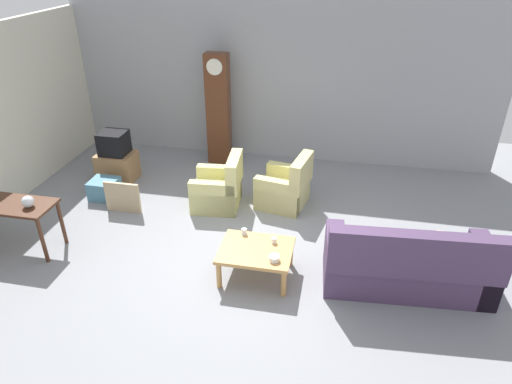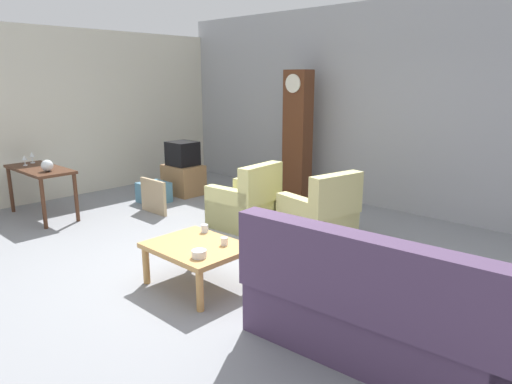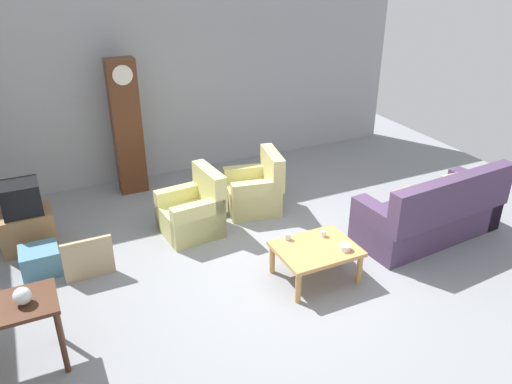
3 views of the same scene
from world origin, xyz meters
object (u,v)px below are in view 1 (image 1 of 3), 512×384
storage_box_blue (105,189)px  armchair_olive_near (219,190)px  console_table_dark (10,210)px  tv_crt (114,143)px  armchair_olive_far (285,189)px  grandfather_clock (218,110)px  bowl_white_stacked (274,258)px  tv_stand_cabinet (118,166)px  cup_blue_rimmed (244,232)px  framed_picture_leaning (123,197)px  glass_dome_cloche (28,202)px  cup_white_porcelain (274,240)px  couch_floral (408,266)px  coffee_table_wood (256,253)px

storage_box_blue → armchair_olive_near: bearing=3.5°
console_table_dark → tv_crt: 2.37m
armchair_olive_far → grandfather_clock: (-1.55, 1.48, 0.79)m
storage_box_blue → bowl_white_stacked: (3.31, -1.77, 0.31)m
tv_stand_cabinet → cup_blue_rimmed: size_ratio=7.90×
console_table_dark → framed_picture_leaning: (1.06, 1.25, -0.38)m
glass_dome_cloche → cup_blue_rimmed: size_ratio=1.95×
cup_white_porcelain → cup_blue_rimmed: cup_blue_rimmed is taller
armchair_olive_near → couch_floral: bearing=-27.9°
armchair_olive_near → framed_picture_leaning: 1.60m
tv_crt → cup_blue_rimmed: size_ratio=5.58×
coffee_table_wood → cup_white_porcelain: 0.30m
armchair_olive_near → glass_dome_cloche: 2.89m
storage_box_blue → bowl_white_stacked: bowl_white_stacked is taller
tv_crt → bowl_white_stacked: tv_crt is taller
couch_floral → tv_stand_cabinet: couch_floral is taller
coffee_table_wood → grandfather_clock: 3.79m
armchair_olive_near → tv_crt: 2.26m
coffee_table_wood → framed_picture_leaning: (-2.49, 1.20, -0.11)m
couch_floral → grandfather_clock: size_ratio=0.99×
cup_white_porcelain → coffee_table_wood: bearing=-139.3°
armchair_olive_far → coffee_table_wood: 1.95m
couch_floral → tv_crt: (-5.07, 2.13, 0.39)m
armchair_olive_far → storage_box_blue: (-3.14, -0.38, -0.14)m
bowl_white_stacked → tv_stand_cabinet: bearing=143.9°
framed_picture_leaning → cup_white_porcelain: size_ratio=7.58×
framed_picture_leaning → storage_box_blue: size_ratio=1.30×
console_table_dark → framed_picture_leaning: 1.68m
bowl_white_stacked → coffee_table_wood: bearing=144.3°
armchair_olive_far → tv_stand_cabinet: 3.24m
console_table_dark → tv_crt: (0.44, 2.33, 0.10)m
armchair_olive_far → glass_dome_cloche: 3.92m
storage_box_blue → cup_white_porcelain: cup_white_porcelain is taller
storage_box_blue → couch_floral: bearing=-16.0°
grandfather_clock → glass_dome_cloche: 3.93m
cup_white_porcelain → bowl_white_stacked: 0.38m
armchair_olive_near → cup_blue_rimmed: 1.59m
console_table_dark → glass_dome_cloche: size_ratio=7.73×
armchair_olive_near → grandfather_clock: (-0.46, 1.73, 0.79)m
console_table_dark → bowl_white_stacked: console_table_dark is taller
couch_floral → coffee_table_wood: (-1.95, -0.14, 0.02)m
coffee_table_wood → glass_dome_cloche: 3.23m
tv_stand_cabinet → bowl_white_stacked: bearing=-36.1°
armchair_olive_near → coffee_table_wood: armchair_olive_near is taller
couch_floral → tv_stand_cabinet: 5.50m
couch_floral → cup_white_porcelain: 1.75m
cup_white_porcelain → framed_picture_leaning: bearing=159.4°
couch_floral → armchair_olive_far: (-1.84, 1.81, -0.05)m
tv_stand_cabinet → tv_crt: (0.00, 0.00, 0.48)m
framed_picture_leaning → couch_floral: bearing=-13.4°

